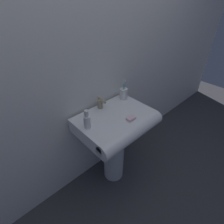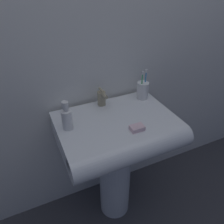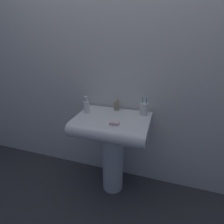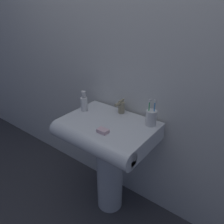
# 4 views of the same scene
# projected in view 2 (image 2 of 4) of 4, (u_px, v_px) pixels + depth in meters

# --- Properties ---
(ground_plane) EXTENTS (6.00, 6.00, 0.00)m
(ground_plane) POSITION_uv_depth(u_px,v_px,m) (114.00, 205.00, 1.63)
(ground_plane) COLOR #38383D
(ground_plane) RESTS_ON ground
(wall_back) EXTENTS (5.00, 0.05, 2.40)m
(wall_back) POSITION_uv_depth(u_px,v_px,m) (95.00, 31.00, 1.16)
(wall_back) COLOR silver
(wall_back) RESTS_ON ground
(sink_pedestal) EXTENTS (0.20, 0.20, 0.68)m
(sink_pedestal) POSITION_uv_depth(u_px,v_px,m) (115.00, 175.00, 1.44)
(sink_pedestal) COLOR white
(sink_pedestal) RESTS_ON ground
(sink_basin) EXTENTS (0.64, 0.48, 0.12)m
(sink_basin) POSITION_uv_depth(u_px,v_px,m) (119.00, 132.00, 1.18)
(sink_basin) COLOR white
(sink_basin) RESTS_ON sink_pedestal
(faucet) EXTENTS (0.05, 0.10, 0.10)m
(faucet) POSITION_uv_depth(u_px,v_px,m) (102.00, 98.00, 1.27)
(faucet) COLOR tan
(faucet) RESTS_ON sink_basin
(toothbrush_cup) EXTENTS (0.07, 0.07, 0.19)m
(toothbrush_cup) POSITION_uv_depth(u_px,v_px,m) (143.00, 90.00, 1.34)
(toothbrush_cup) COLOR white
(toothbrush_cup) RESTS_ON sink_basin
(soap_bottle) EXTENTS (0.05, 0.05, 0.16)m
(soap_bottle) POSITION_uv_depth(u_px,v_px,m) (67.00, 118.00, 1.08)
(soap_bottle) COLOR white
(soap_bottle) RESTS_ON sink_basin
(bar_soap) EXTENTS (0.07, 0.05, 0.02)m
(bar_soap) POSITION_uv_depth(u_px,v_px,m) (137.00, 128.00, 1.09)
(bar_soap) COLOR silver
(bar_soap) RESTS_ON sink_basin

